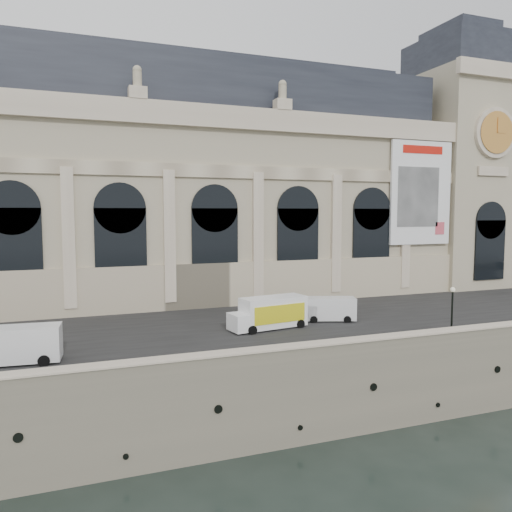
{
  "coord_description": "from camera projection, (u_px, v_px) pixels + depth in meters",
  "views": [
    {
      "loc": [
        -18.79,
        -30.81,
        16.57
      ],
      "look_at": [
        0.86,
        22.0,
        11.62
      ],
      "focal_mm": 35.0,
      "sensor_mm": 36.0,
      "label": 1
    }
  ],
  "objects": [
    {
      "name": "ground",
      "position": [
        349.0,
        438.0,
        36.74
      ],
      "size": [
        260.0,
        260.0,
        0.0
      ],
      "primitive_type": "plane",
      "color": "black",
      "rests_on": "ground"
    },
    {
      "name": "van_b",
      "position": [
        12.0,
        345.0,
        34.61
      ],
      "size": [
        6.09,
        2.88,
        2.63
      ],
      "color": "silver",
      "rests_on": "quay"
    },
    {
      "name": "box_truck",
      "position": [
        269.0,
        313.0,
        45.1
      ],
      "size": [
        7.5,
        3.49,
        2.92
      ],
      "color": "white",
      "rests_on": "quay"
    },
    {
      "name": "quay",
      "position": [
        218.0,
        310.0,
        69.15
      ],
      "size": [
        160.0,
        70.0,
        6.0
      ],
      "primitive_type": "cube",
      "color": "gray",
      "rests_on": "ground"
    },
    {
      "name": "parapet",
      "position": [
        346.0,
        348.0,
        36.72
      ],
      "size": [
        160.0,
        1.4,
        1.21
      ],
      "color": "gray",
      "rests_on": "quay"
    },
    {
      "name": "lamp_right",
      "position": [
        452.0,
        312.0,
        42.64
      ],
      "size": [
        0.43,
        0.43,
        4.2
      ],
      "color": "black",
      "rests_on": "quay"
    },
    {
      "name": "museum",
      "position": [
        179.0,
        187.0,
        61.75
      ],
      "size": [
        69.0,
        18.7,
        29.1
      ],
      "color": "tan",
      "rests_on": "quay"
    },
    {
      "name": "street",
      "position": [
        276.0,
        319.0,
        49.28
      ],
      "size": [
        160.0,
        24.0,
        0.06
      ],
      "primitive_type": "cube",
      "color": "#2D2D2D",
      "rests_on": "quay"
    },
    {
      "name": "van_c",
      "position": [
        326.0,
        309.0,
        48.43
      ],
      "size": [
        5.56,
        3.56,
        2.32
      ],
      "color": "silver",
      "rests_on": "quay"
    },
    {
      "name": "clock_pavilion",
      "position": [
        455.0,
        165.0,
        72.57
      ],
      "size": [
        13.0,
        14.72,
        36.7
      ],
      "color": "tan",
      "rests_on": "quay"
    }
  ]
}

